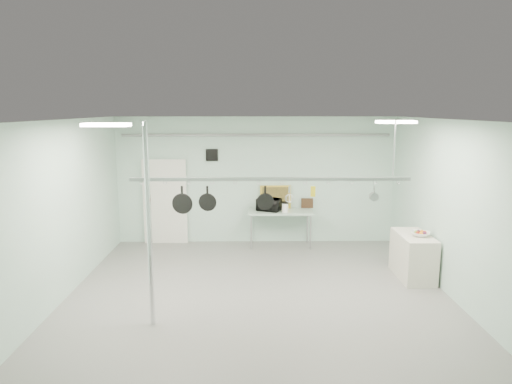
{
  "coord_description": "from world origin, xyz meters",
  "views": [
    {
      "loc": [
        -0.15,
        -7.4,
        3.38
      ],
      "look_at": [
        -0.04,
        1.0,
        1.85
      ],
      "focal_mm": 32.0,
      "sensor_mm": 36.0,
      "label": 1
    }
  ],
  "objects_px": {
    "skillet_mid": "(207,199)",
    "skillet_right": "(265,198)",
    "chrome_pole": "(149,227)",
    "side_cabinet": "(413,256)",
    "pot_rack": "(270,177)",
    "microwave": "(269,205)",
    "skillet_left": "(182,200)",
    "fruit_bowl": "(420,234)",
    "prep_table": "(280,213)",
    "coffee_canister": "(285,208)"
  },
  "relations": [
    {
      "from": "microwave",
      "to": "skillet_right",
      "type": "height_order",
      "value": "skillet_right"
    },
    {
      "from": "side_cabinet",
      "to": "prep_table",
      "type": "bearing_deg",
      "value": 139.21
    },
    {
      "from": "chrome_pole",
      "to": "side_cabinet",
      "type": "height_order",
      "value": "chrome_pole"
    },
    {
      "from": "pot_rack",
      "to": "prep_table",
      "type": "bearing_deg",
      "value": 83.09
    },
    {
      "from": "side_cabinet",
      "to": "skillet_mid",
      "type": "xyz_separation_m",
      "value": [
        -4.03,
        -1.1,
        1.41
      ]
    },
    {
      "from": "chrome_pole",
      "to": "pot_rack",
      "type": "bearing_deg",
      "value": 25.35
    },
    {
      "from": "skillet_left",
      "to": "skillet_mid",
      "type": "relative_size",
      "value": 1.12
    },
    {
      "from": "coffee_canister",
      "to": "pot_rack",
      "type": "bearing_deg",
      "value": -99.17
    },
    {
      "from": "pot_rack",
      "to": "coffee_canister",
      "type": "bearing_deg",
      "value": 80.83
    },
    {
      "from": "prep_table",
      "to": "pot_rack",
      "type": "bearing_deg",
      "value": -96.91
    },
    {
      "from": "pot_rack",
      "to": "microwave",
      "type": "distance_m",
      "value": 3.5
    },
    {
      "from": "fruit_bowl",
      "to": "prep_table",
      "type": "bearing_deg",
      "value": 138.59
    },
    {
      "from": "skillet_mid",
      "to": "skillet_right",
      "type": "xyz_separation_m",
      "value": [
        0.99,
        0.0,
        0.02
      ]
    },
    {
      "from": "coffee_canister",
      "to": "skillet_right",
      "type": "distance_m",
      "value": 3.28
    },
    {
      "from": "pot_rack",
      "to": "microwave",
      "type": "xyz_separation_m",
      "value": [
        0.12,
        3.3,
        -1.17
      ]
    },
    {
      "from": "prep_table",
      "to": "skillet_left",
      "type": "xyz_separation_m",
      "value": [
        -1.92,
        -3.3,
        1.0
      ]
    },
    {
      "from": "coffee_canister",
      "to": "side_cabinet",
      "type": "bearing_deg",
      "value": -39.42
    },
    {
      "from": "fruit_bowl",
      "to": "skillet_right",
      "type": "xyz_separation_m",
      "value": [
        -3.12,
        -0.98,
        0.94
      ]
    },
    {
      "from": "skillet_right",
      "to": "chrome_pole",
      "type": "bearing_deg",
      "value": -160.59
    },
    {
      "from": "pot_rack",
      "to": "skillet_left",
      "type": "bearing_deg",
      "value": 180.0
    },
    {
      "from": "microwave",
      "to": "skillet_left",
      "type": "relative_size",
      "value": 1.12
    },
    {
      "from": "chrome_pole",
      "to": "side_cabinet",
      "type": "bearing_deg",
      "value": 22.41
    },
    {
      "from": "chrome_pole",
      "to": "prep_table",
      "type": "bearing_deg",
      "value": 61.29
    },
    {
      "from": "side_cabinet",
      "to": "skillet_mid",
      "type": "distance_m",
      "value": 4.41
    },
    {
      "from": "pot_rack",
      "to": "skillet_mid",
      "type": "height_order",
      "value": "pot_rack"
    },
    {
      "from": "side_cabinet",
      "to": "fruit_bowl",
      "type": "bearing_deg",
      "value": -56.46
    },
    {
      "from": "side_cabinet",
      "to": "coffee_canister",
      "type": "height_order",
      "value": "coffee_canister"
    },
    {
      "from": "side_cabinet",
      "to": "pot_rack",
      "type": "relative_size",
      "value": 0.25
    },
    {
      "from": "fruit_bowl",
      "to": "skillet_right",
      "type": "distance_m",
      "value": 3.4
    },
    {
      "from": "side_cabinet",
      "to": "skillet_left",
      "type": "xyz_separation_m",
      "value": [
        -4.47,
        -1.1,
        1.39
      ]
    },
    {
      "from": "prep_table",
      "to": "coffee_canister",
      "type": "xyz_separation_m",
      "value": [
        0.1,
        -0.19,
        0.18
      ]
    },
    {
      "from": "fruit_bowl",
      "to": "side_cabinet",
      "type": "bearing_deg",
      "value": 123.54
    },
    {
      "from": "chrome_pole",
      "to": "pot_rack",
      "type": "height_order",
      "value": "chrome_pole"
    },
    {
      "from": "skillet_right",
      "to": "fruit_bowl",
      "type": "bearing_deg",
      "value": 10.5
    },
    {
      "from": "microwave",
      "to": "skillet_left",
      "type": "height_order",
      "value": "skillet_left"
    },
    {
      "from": "microwave",
      "to": "fruit_bowl",
      "type": "bearing_deg",
      "value": 165.2
    },
    {
      "from": "pot_rack",
      "to": "skillet_mid",
      "type": "xyz_separation_m",
      "value": [
        -1.08,
        0.0,
        -0.37
      ]
    },
    {
      "from": "fruit_bowl",
      "to": "skillet_left",
      "type": "distance_m",
      "value": 4.74
    },
    {
      "from": "microwave",
      "to": "fruit_bowl",
      "type": "xyz_separation_m",
      "value": [
        2.91,
        -2.32,
        -0.11
      ]
    },
    {
      "from": "prep_table",
      "to": "skillet_mid",
      "type": "xyz_separation_m",
      "value": [
        -1.48,
        -3.3,
        1.03
      ]
    },
    {
      "from": "chrome_pole",
      "to": "skillet_right",
      "type": "height_order",
      "value": "chrome_pole"
    },
    {
      "from": "side_cabinet",
      "to": "pot_rack",
      "type": "distance_m",
      "value": 3.62
    },
    {
      "from": "side_cabinet",
      "to": "microwave",
      "type": "height_order",
      "value": "microwave"
    },
    {
      "from": "microwave",
      "to": "skillet_right",
      "type": "relative_size",
      "value": 1.35
    },
    {
      "from": "coffee_canister",
      "to": "fruit_bowl",
      "type": "height_order",
      "value": "coffee_canister"
    },
    {
      "from": "pot_rack",
      "to": "fruit_bowl",
      "type": "height_order",
      "value": "pot_rack"
    },
    {
      "from": "coffee_canister",
      "to": "skillet_right",
      "type": "bearing_deg",
      "value": -100.75
    },
    {
      "from": "microwave",
      "to": "prep_table",
      "type": "bearing_deg",
      "value": -156.2
    },
    {
      "from": "microwave",
      "to": "skillet_left",
      "type": "distance_m",
      "value": 3.77
    },
    {
      "from": "chrome_pole",
      "to": "side_cabinet",
      "type": "distance_m",
      "value": 5.37
    }
  ]
}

